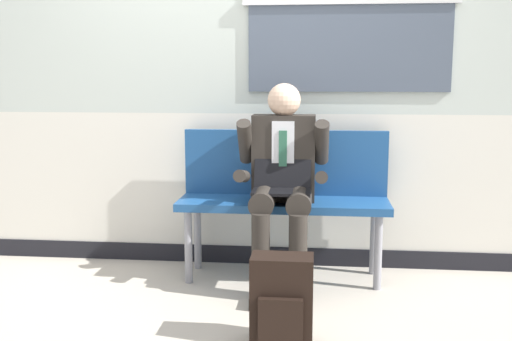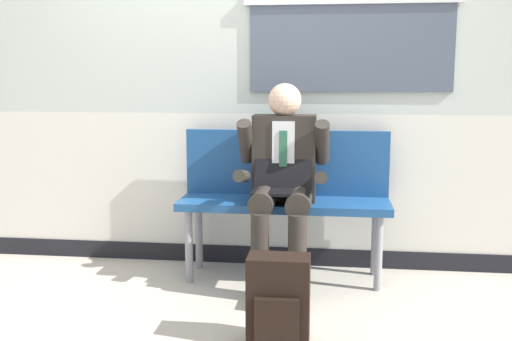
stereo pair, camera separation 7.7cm
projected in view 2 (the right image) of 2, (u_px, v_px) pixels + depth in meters
The scene contains 5 objects.
ground_plane at pixel (228, 293), 3.70m from camera, with size 18.00×18.00×0.00m, color #B2A899.
station_wall at pixel (245, 63), 4.13m from camera, with size 5.82×0.16×2.82m.
bench_with_person at pixel (285, 190), 3.96m from camera, with size 1.36×0.42×0.96m.
person_seated at pixel (283, 178), 3.74m from camera, with size 0.57×0.70×1.28m.
backpack at pixel (278, 301), 2.98m from camera, with size 0.31×0.22×0.45m.
Camera 2 is at (0.61, -3.48, 1.33)m, focal length 42.20 mm.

